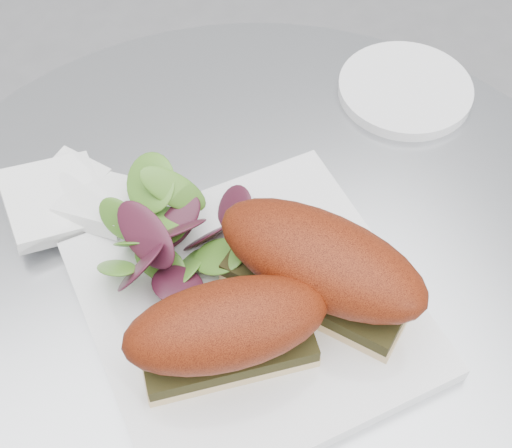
# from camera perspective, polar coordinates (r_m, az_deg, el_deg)

# --- Properties ---
(table) EXTENTS (0.70, 0.70, 0.73)m
(table) POSITION_cam_1_polar(r_m,az_deg,el_deg) (0.84, 0.12, -13.12)
(table) COLOR #B4B7BC
(table) RESTS_ON ground
(plate) EXTENTS (0.26, 0.26, 0.02)m
(plate) POSITION_cam_1_polar(r_m,az_deg,el_deg) (0.60, -0.39, -6.74)
(plate) COLOR white
(plate) RESTS_ON table
(sandwich_left) EXTENTS (0.16, 0.10, 0.08)m
(sandwich_left) POSITION_cam_1_polar(r_m,az_deg,el_deg) (0.53, -2.37, -8.51)
(sandwich_left) COLOR beige
(sandwich_left) RESTS_ON plate
(sandwich_right) EXTENTS (0.17, 0.19, 0.08)m
(sandwich_right) POSITION_cam_1_polar(r_m,az_deg,el_deg) (0.56, 5.18, -3.29)
(sandwich_right) COLOR beige
(sandwich_right) RESTS_ON plate
(salad) EXTENTS (0.13, 0.13, 0.05)m
(salad) POSITION_cam_1_polar(r_m,az_deg,el_deg) (0.61, -6.19, -0.51)
(salad) COLOR #4B842B
(salad) RESTS_ON plate
(napkin) EXTENTS (0.14, 0.14, 0.02)m
(napkin) POSITION_cam_1_polar(r_m,az_deg,el_deg) (0.68, -13.86, 1.25)
(napkin) COLOR white
(napkin) RESTS_ON table
(saucer) EXTENTS (0.14, 0.14, 0.01)m
(saucer) POSITION_cam_1_polar(r_m,az_deg,el_deg) (0.79, 11.84, 10.51)
(saucer) COLOR white
(saucer) RESTS_ON table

